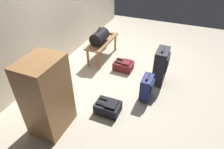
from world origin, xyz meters
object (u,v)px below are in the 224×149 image
object	(u,v)px
cell_phone	(110,34)
side_cabinet	(47,96)
duffel_bag_black	(99,37)
suitcase_upright_charcoal	(161,65)
suitcase_small_navy	(147,87)
bench	(102,43)
backpack_maroon	(124,66)
backpack_dark	(108,107)

from	to	relation	value
cell_phone	side_cabinet	size ratio (longest dim) A/B	0.13
cell_phone	side_cabinet	distance (m)	2.40
duffel_bag_black	suitcase_upright_charcoal	bearing A→B (deg)	-101.99
suitcase_small_navy	duffel_bag_black	bearing A→B (deg)	56.61
duffel_bag_black	bench	bearing A→B (deg)	0.00
suitcase_upright_charcoal	cell_phone	bearing A→B (deg)	59.95
side_cabinet	suitcase_upright_charcoal	bearing A→B (deg)	-36.28
bench	suitcase_small_navy	bearing A→B (deg)	-127.07
duffel_bag_black	backpack_maroon	bearing A→B (deg)	-103.63
bench	backpack_maroon	size ratio (longest dim) A/B	2.63
duffel_bag_black	cell_phone	bearing A→B (deg)	-2.47
suitcase_upright_charcoal	backpack_maroon	bearing A→B (deg)	79.33
duffel_bag_black	suitcase_small_navy	xyz separation A→B (m)	(-0.82, -1.25, -0.33)
suitcase_upright_charcoal	suitcase_small_navy	size ratio (longest dim) A/B	1.55
suitcase_small_navy	backpack_dark	distance (m)	0.73
duffel_bag_black	backpack_dark	distance (m)	1.64
backpack_maroon	side_cabinet	distance (m)	1.88
duffel_bag_black	cell_phone	world-z (taller)	duffel_bag_black
backpack_dark	side_cabinet	xyz separation A→B (m)	(-0.55, 0.63, 0.46)
bench	cell_phone	bearing A→B (deg)	-3.29
suitcase_upright_charcoal	suitcase_small_navy	distance (m)	0.56
duffel_bag_black	cell_phone	distance (m)	0.50
suitcase_upright_charcoal	side_cabinet	size ratio (longest dim) A/B	0.65
bench	side_cabinet	bearing A→B (deg)	-175.55
side_cabinet	backpack_maroon	bearing A→B (deg)	-13.93
cell_phone	side_cabinet	world-z (taller)	side_cabinet
backpack_dark	cell_phone	bearing A→B (deg)	22.43
bench	side_cabinet	world-z (taller)	side_cabinet
backpack_dark	bench	bearing A→B (deg)	27.81
duffel_bag_black	suitcase_small_navy	world-z (taller)	duffel_bag_black
bench	cell_phone	distance (m)	0.37
bench	backpack_maroon	xyz separation A→B (m)	(-0.26, -0.60, -0.27)
suitcase_small_navy	side_cabinet	world-z (taller)	side_cabinet
backpack_dark	suitcase_upright_charcoal	bearing A→B (deg)	-27.76
cell_phone	backpack_maroon	world-z (taller)	cell_phone
suitcase_small_navy	suitcase_upright_charcoal	bearing A→B (deg)	-11.29
side_cabinet	duffel_bag_black	bearing A→B (deg)	4.73
backpack_dark	backpack_maroon	xyz separation A→B (m)	(1.22, 0.19, 0.00)
suitcase_upright_charcoal	side_cabinet	xyz separation A→B (m)	(-1.63, 1.19, 0.18)
bench	side_cabinet	distance (m)	2.05
cell_phone	duffel_bag_black	bearing A→B (deg)	177.53
bench	suitcase_small_navy	xyz separation A→B (m)	(-0.94, -1.25, -0.13)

